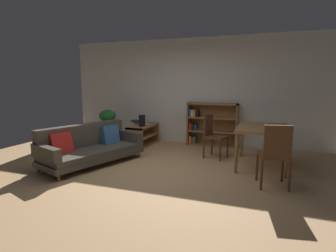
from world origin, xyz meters
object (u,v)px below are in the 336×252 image
object	(u,v)px
dining_chair_far	(275,152)
bookshelf	(210,124)
desk_speaker	(142,121)
potted_floor_plant	(108,122)
dining_table	(262,131)
media_console	(143,135)
dining_chair_near	(213,134)
open_laptop	(141,123)
fabric_couch	(90,146)

from	to	relation	value
dining_chair_far	bookshelf	size ratio (longest dim) A/B	0.79
desk_speaker	bookshelf	distance (m)	1.71
potted_floor_plant	bookshelf	world-z (taller)	bookshelf
bookshelf	dining_table	bearing A→B (deg)	-47.84
media_console	desk_speaker	distance (m)	0.43
dining_chair_near	media_console	bearing A→B (deg)	163.23
open_laptop	dining_chair_near	distance (m)	2.13
media_console	bookshelf	size ratio (longest dim) A/B	0.85
media_console	dining_chair_far	xyz separation A→B (m)	(3.08, -1.94, 0.29)
open_laptop	dining_chair_near	world-z (taller)	dining_chair_near
dining_chair_near	bookshelf	world-z (taller)	bookshelf
media_console	open_laptop	distance (m)	0.33
desk_speaker	potted_floor_plant	xyz separation A→B (m)	(-1.01, 0.05, -0.10)
fabric_couch	bookshelf	distance (m)	3.04
fabric_couch	bookshelf	size ratio (longest dim) A/B	1.72
dining_table	dining_chair_far	distance (m)	1.11
desk_speaker	dining_chair_near	bearing A→B (deg)	-12.52
potted_floor_plant	dining_chair_far	distance (m)	4.42
fabric_couch	dining_chair_far	distance (m)	3.38
open_laptop	bookshelf	size ratio (longest dim) A/B	0.37
desk_speaker	dining_chair_near	xyz separation A→B (m)	(1.84, -0.41, -0.14)
fabric_couch	dining_table	bearing A→B (deg)	16.82
bookshelf	media_console	bearing A→B (deg)	-161.27
dining_chair_far	desk_speaker	bearing A→B (deg)	149.60
media_console	dining_chair_near	xyz separation A→B (m)	(1.90, -0.57, 0.26)
desk_speaker	dining_chair_far	xyz separation A→B (m)	(3.02, -1.77, -0.10)
dining_table	dining_chair_near	xyz separation A→B (m)	(-0.98, 0.28, -0.17)
fabric_couch	potted_floor_plant	distance (m)	1.83
dining_chair_near	potted_floor_plant	bearing A→B (deg)	170.94
dining_chair_near	bookshelf	xyz separation A→B (m)	(-0.29, 1.12, 0.02)
desk_speaker	dining_chair_far	bearing A→B (deg)	-30.40
fabric_couch	bookshelf	bearing A→B (deg)	51.04
desk_speaker	potted_floor_plant	world-z (taller)	potted_floor_plant
dining_chair_far	dining_chair_near	bearing A→B (deg)	130.85
dining_chair_far	bookshelf	world-z (taller)	bookshelf
dining_chair_near	dining_chair_far	distance (m)	1.80
dining_chair_far	media_console	bearing A→B (deg)	147.82
media_console	bookshelf	xyz separation A→B (m)	(1.61, 0.55, 0.28)
dining_table	dining_chair_near	size ratio (longest dim) A/B	1.37
dining_chair_near	bookshelf	distance (m)	1.15
desk_speaker	bookshelf	world-z (taller)	bookshelf
media_console	dining_chair_far	size ratio (longest dim) A/B	1.08
potted_floor_plant	dining_chair_far	bearing A→B (deg)	-24.28
fabric_couch	desk_speaker	bearing A→B (deg)	77.99
dining_table	dining_chair_far	world-z (taller)	dining_chair_far
fabric_couch	open_laptop	distance (m)	1.96
desk_speaker	dining_chair_near	distance (m)	1.89
dining_table	media_console	bearing A→B (deg)	163.46
fabric_couch	dining_chair_near	world-z (taller)	dining_chair_near
fabric_couch	potted_floor_plant	xyz separation A→B (m)	(-0.66, 1.70, 0.22)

